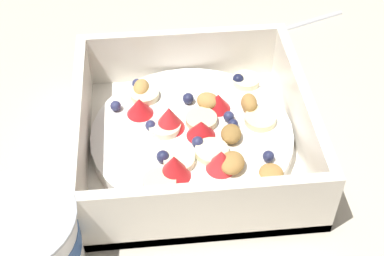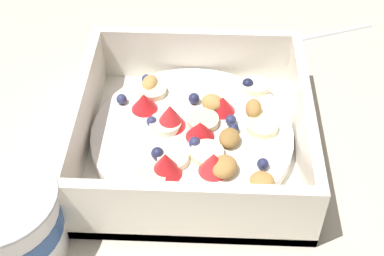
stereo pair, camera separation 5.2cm
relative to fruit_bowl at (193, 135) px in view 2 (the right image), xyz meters
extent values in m
plane|color=beige|center=(-0.01, 0.01, -0.02)|extent=(2.40, 2.40, 0.00)
cube|color=white|center=(0.00, 0.00, -0.02)|extent=(0.22, 0.22, 0.01)
cube|color=white|center=(0.00, -0.10, 0.01)|extent=(0.22, 0.01, 0.07)
cube|color=white|center=(0.00, 0.11, 0.01)|extent=(0.22, 0.01, 0.07)
cube|color=white|center=(-0.10, 0.00, 0.01)|extent=(0.01, 0.20, 0.07)
cube|color=white|center=(0.11, 0.00, 0.01)|extent=(0.01, 0.20, 0.07)
cylinder|color=white|center=(0.00, 0.00, 0.00)|extent=(0.20, 0.20, 0.02)
cylinder|color=#F4EAB7|center=(-0.04, 0.02, 0.01)|extent=(0.04, 0.04, 0.01)
cylinder|color=#F7EFC6|center=(0.01, 0.03, 0.01)|extent=(0.04, 0.04, 0.01)
cylinder|color=#F4EAB7|center=(0.06, 0.04, 0.01)|extent=(0.04, 0.04, 0.01)
cylinder|color=beige|center=(-0.06, 0.04, 0.01)|extent=(0.04, 0.04, 0.01)
cylinder|color=beige|center=(0.01, -0.07, 0.01)|extent=(0.03, 0.03, 0.01)
cylinder|color=beige|center=(0.01, -0.01, 0.01)|extent=(0.04, 0.04, 0.01)
cylinder|color=#F4EAB7|center=(-0.03, -0.01, 0.01)|extent=(0.04, 0.04, 0.01)
cylinder|color=#F4EAB7|center=(-0.08, -0.06, 0.01)|extent=(0.04, 0.04, 0.01)
cylinder|color=#F4EAB7|center=(0.07, -0.06, 0.01)|extent=(0.04, 0.04, 0.01)
cone|color=red|center=(-0.05, 0.02, 0.02)|extent=(0.03, 0.03, 0.03)
cone|color=red|center=(0.03, 0.05, 0.01)|extent=(0.04, 0.04, 0.02)
cone|color=red|center=(0.03, -0.03, 0.01)|extent=(0.03, 0.03, 0.02)
cone|color=red|center=(-0.01, -0.01, 0.01)|extent=(0.04, 0.04, 0.02)
cone|color=red|center=(-0.05, -0.02, 0.02)|extent=(0.04, 0.04, 0.02)
cone|color=red|center=(0.01, 0.02, 0.02)|extent=(0.04, 0.04, 0.03)
sphere|color=navy|center=(0.01, -0.04, 0.01)|extent=(0.01, 0.01, 0.01)
sphere|color=#23284C|center=(0.04, 0.00, 0.01)|extent=(0.01, 0.01, 0.01)
sphere|color=navy|center=(-0.02, 0.00, 0.01)|extent=(0.01, 0.01, 0.01)
sphere|color=navy|center=(0.01, 0.04, 0.01)|extent=(0.01, 0.01, 0.01)
sphere|color=navy|center=(0.07, 0.05, 0.01)|extent=(0.01, 0.01, 0.01)
sphere|color=#23284C|center=(-0.04, 0.03, 0.01)|extent=(0.01, 0.01, 0.01)
sphere|color=#191E3D|center=(0.07, -0.06, 0.01)|extent=(0.01, 0.01, 0.01)
sphere|color=#23284C|center=(0.00, -0.04, 0.01)|extent=(0.01, 0.01, 0.01)
sphere|color=#23284C|center=(-0.04, -0.07, 0.01)|extent=(0.01, 0.01, 0.01)
sphere|color=navy|center=(0.04, 0.07, 0.01)|extent=(0.01, 0.01, 0.01)
ellipsoid|color=tan|center=(0.06, 0.05, 0.01)|extent=(0.03, 0.02, 0.01)
ellipsoid|color=#AD7F42|center=(0.03, -0.06, 0.01)|extent=(0.02, 0.02, 0.02)
ellipsoid|color=tan|center=(0.03, -0.02, 0.01)|extent=(0.03, 0.03, 0.02)
ellipsoid|color=#AD7F42|center=(-0.07, -0.06, 0.01)|extent=(0.03, 0.03, 0.01)
ellipsoid|color=olive|center=(-0.02, -0.04, 0.01)|extent=(0.03, 0.02, 0.01)
ellipsoid|color=#AD7F42|center=(-0.05, -0.03, 0.01)|extent=(0.03, 0.03, 0.02)
ellipsoid|color=silver|center=(0.18, -0.08, -0.02)|extent=(0.05, 0.06, 0.01)
cylinder|color=silver|center=(0.21, -0.16, -0.02)|extent=(0.05, 0.12, 0.01)
cylinder|color=white|center=(-0.12, 0.15, 0.01)|extent=(0.09, 0.09, 0.07)
cylinder|color=#2D5193|center=(-0.12, 0.15, 0.02)|extent=(0.09, 0.09, 0.02)
camera|label=1|loc=(-0.37, 0.04, 0.37)|focal=50.82mm
camera|label=2|loc=(-0.37, -0.01, 0.37)|focal=50.82mm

